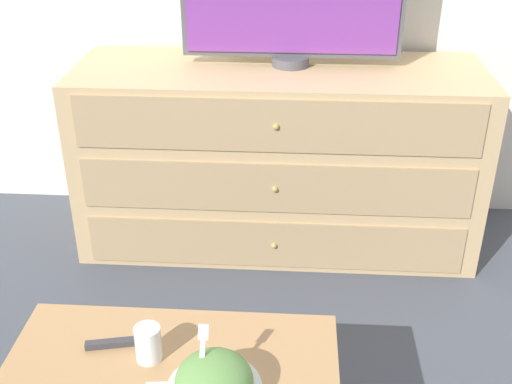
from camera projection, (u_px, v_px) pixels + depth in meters
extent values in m
plane|color=#474C56|center=(307.00, 203.00, 3.15)|extent=(12.00, 12.00, 0.00)
cube|color=tan|center=(278.00, 157.00, 2.71)|extent=(1.64, 0.55, 0.77)
cube|color=tan|center=(274.00, 245.00, 2.58)|extent=(1.51, 0.01, 0.21)
sphere|color=tan|center=(274.00, 246.00, 2.58)|extent=(0.02, 0.02, 0.02)
cube|color=tan|center=(275.00, 188.00, 2.46)|extent=(1.51, 0.01, 0.21)
sphere|color=tan|center=(275.00, 189.00, 2.46)|extent=(0.02, 0.02, 0.02)
cube|color=tan|center=(276.00, 126.00, 2.34)|extent=(1.51, 0.01, 0.21)
sphere|color=tan|center=(276.00, 127.00, 2.33)|extent=(0.02, 0.02, 0.02)
cylinder|color=#515156|center=(291.00, 61.00, 2.55)|extent=(0.15, 0.15, 0.04)
cube|color=tan|center=(168.00, 377.00, 1.57)|extent=(0.84, 0.50, 0.02)
cylinder|color=#9C7549|center=(57.00, 370.00, 1.87)|extent=(0.04, 0.04, 0.39)
cylinder|color=#9C7549|center=(319.00, 382.00, 1.83)|extent=(0.04, 0.04, 0.39)
ellipsoid|color=#66994C|center=(214.00, 381.00, 1.46)|extent=(0.18, 0.18, 0.12)
cube|color=silver|center=(202.00, 368.00, 1.45)|extent=(0.01, 0.09, 0.14)
cube|color=silver|center=(203.00, 332.00, 1.45)|extent=(0.02, 0.02, 0.03)
cylinder|color=#9E6638|center=(149.00, 349.00, 1.60)|extent=(0.06, 0.06, 0.06)
cylinder|color=white|center=(148.00, 343.00, 1.59)|extent=(0.07, 0.07, 0.10)
cube|color=#38383D|center=(113.00, 343.00, 1.65)|extent=(0.14, 0.05, 0.02)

